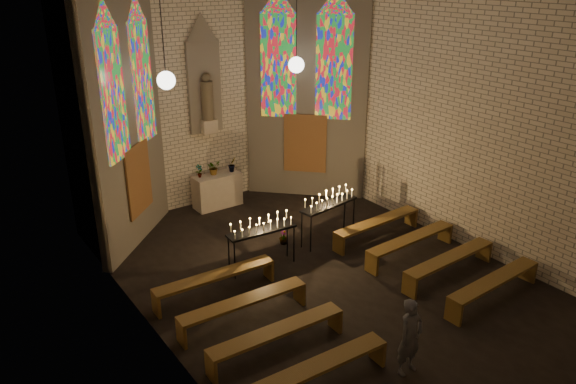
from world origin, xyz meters
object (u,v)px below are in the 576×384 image
object	(u,v)px
altar	(217,191)
votive_stand_right	(329,201)
votive_stand_left	(262,227)
visitor	(410,337)
aisle_flower_pot	(284,237)

from	to	relation	value
altar	votive_stand_right	distance (m)	3.90
altar	votive_stand_left	xyz separation A→B (m)	(-0.89, -3.85, 0.56)
votive_stand_left	votive_stand_right	xyz separation A→B (m)	(2.21, 0.23, 0.03)
votive_stand_right	visitor	xyz separation A→B (m)	(-2.10, -4.84, -0.37)
altar	aisle_flower_pot	xyz separation A→B (m)	(0.21, -3.15, -0.30)
altar	aisle_flower_pot	size ratio (longest dim) A/B	3.53
visitor	votive_stand_right	bearing A→B (deg)	63.44
aisle_flower_pot	votive_stand_right	bearing A→B (deg)	-23.26
altar	aisle_flower_pot	world-z (taller)	altar
aisle_flower_pot	visitor	bearing A→B (deg)	-100.63
aisle_flower_pot	votive_stand_right	world-z (taller)	votive_stand_right
votive_stand_left	visitor	xyz separation A→B (m)	(0.11, -4.61, -0.33)
altar	aisle_flower_pot	bearing A→B (deg)	-86.10
votive_stand_right	visitor	world-z (taller)	visitor
aisle_flower_pot	votive_stand_left	bearing A→B (deg)	-147.67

